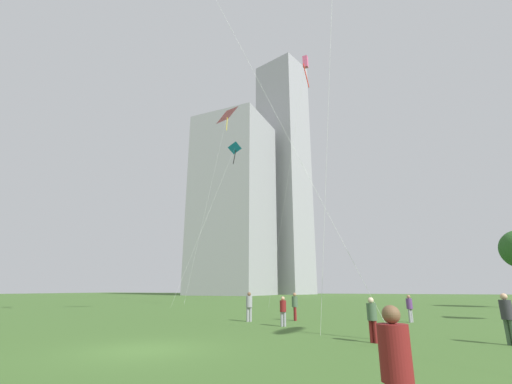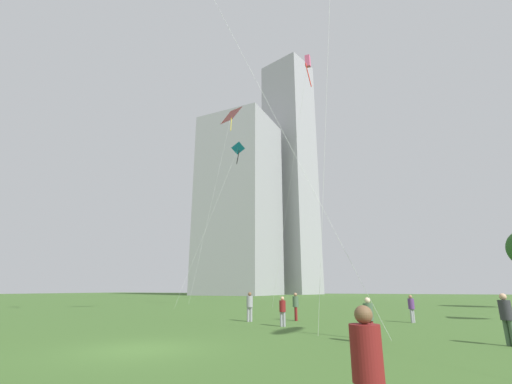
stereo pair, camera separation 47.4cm
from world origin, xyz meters
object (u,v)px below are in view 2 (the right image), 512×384
at_px(person_standing_2, 283,309).
at_px(kite_flying_0, 308,64).
at_px(kite_flying_4, 231,116).
at_px(distant_highrise_0, 239,203).
at_px(person_standing_5, 411,307).
at_px(person_standing_3, 368,368).
at_px(kite_flying_2, 238,150).
at_px(person_standing_6, 369,316).
at_px(person_standing_4, 506,315).
at_px(person_standing_0, 296,304).
at_px(distant_highrise_1, 290,171).
at_px(person_standing_1, 250,304).

height_order(person_standing_2, kite_flying_0, kite_flying_0).
relative_size(kite_flying_4, distant_highrise_0, 0.51).
bearing_deg(person_standing_5, person_standing_3, 34.72).
relative_size(kite_flying_0, kite_flying_2, 1.33).
xyz_separation_m(person_standing_6, kite_flying_2, (-16.58, 21.21, 17.77)).
bearing_deg(person_standing_4, person_standing_0, -170.25).
distance_m(person_standing_3, distant_highrise_0, 112.49).
xyz_separation_m(person_standing_3, person_standing_6, (-1.04, 9.52, -0.07)).
height_order(kite_flying_0, distant_highrise_1, distant_highrise_1).
distance_m(person_standing_5, distant_highrise_1, 118.25).
distance_m(person_standing_5, kite_flying_4, 42.91).
distance_m(person_standing_6, distant_highrise_0, 103.98).
xyz_separation_m(person_standing_0, distant_highrise_1, (-33.14, 102.50, 46.75)).
distance_m(person_standing_0, person_standing_2, 3.68).
xyz_separation_m(person_standing_2, person_standing_6, (4.97, -4.23, 0.05)).
relative_size(person_standing_1, person_standing_3, 1.00).
bearing_deg(person_standing_2, kite_flying_2, 110.87).
height_order(person_standing_0, distant_highrise_0, distant_highrise_0).
distance_m(person_standing_3, person_standing_4, 11.40).
height_order(person_standing_6, distant_highrise_1, distant_highrise_1).
height_order(person_standing_6, distant_highrise_0, distant_highrise_0).
height_order(person_standing_1, distant_highrise_0, distant_highrise_0).
xyz_separation_m(person_standing_6, distant_highrise_0, (-49.37, 86.80, 28.98)).
bearing_deg(person_standing_5, person_standing_6, 27.23).
distance_m(kite_flying_4, distant_highrise_0, 62.25).
bearing_deg(person_standing_5, kite_flying_2, -87.24).
height_order(person_standing_0, person_standing_5, person_standing_0).
distance_m(person_standing_5, distant_highrise_0, 97.01).
distance_m(person_standing_4, kite_flying_2, 34.04).
distance_m(person_standing_5, kite_flying_2, 27.94).
bearing_deg(kite_flying_2, person_standing_5, -33.19).
bearing_deg(kite_flying_2, distant_highrise_1, 103.82).
bearing_deg(person_standing_1, person_standing_4, 132.73).
height_order(kite_flying_4, distant_highrise_0, distant_highrise_0).
distance_m(person_standing_4, kite_flying_4, 49.06).
xyz_separation_m(person_standing_2, person_standing_3, (6.01, -13.75, 0.12)).
xyz_separation_m(person_standing_2, kite_flying_0, (-0.94, 12.03, 23.92)).
bearing_deg(kite_flying_2, person_standing_0, -49.94).
distance_m(person_standing_1, distant_highrise_0, 95.27).
relative_size(person_standing_3, kite_flying_2, 0.09).
distance_m(kite_flying_4, distant_highrise_1, 83.41).
height_order(person_standing_0, person_standing_4, person_standing_4).
relative_size(person_standing_2, kite_flying_2, 0.08).
distance_m(person_standing_4, person_standing_6, 4.82).
bearing_deg(person_standing_6, person_standing_5, 103.17).
distance_m(person_standing_3, kite_flying_4, 54.55).
xyz_separation_m(person_standing_0, person_standing_2, (0.40, -3.65, -0.09)).
bearing_deg(kite_flying_0, person_standing_3, -74.90).
bearing_deg(person_standing_4, kite_flying_2, 179.89).
distance_m(person_standing_3, kite_flying_0, 35.76).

